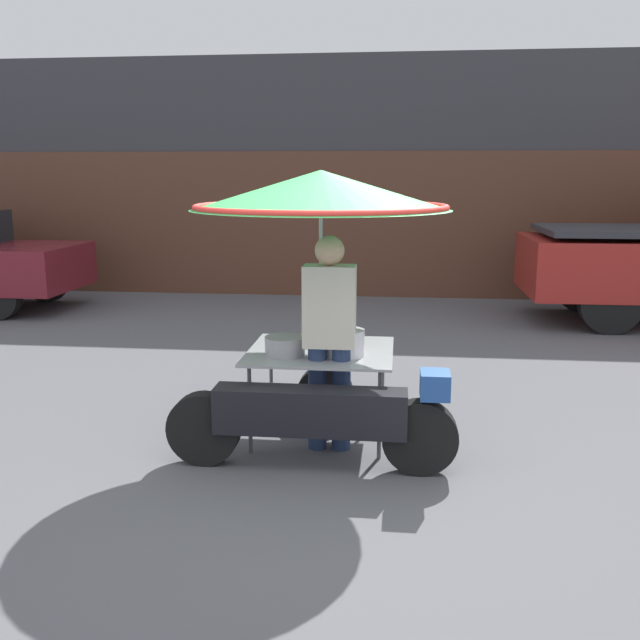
# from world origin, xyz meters

# --- Properties ---
(ground_plane) EXTENTS (36.00, 36.00, 0.00)m
(ground_plane) POSITION_xyz_m (0.00, 0.00, 0.00)
(ground_plane) COLOR #56565B
(shopfront_building) EXTENTS (28.00, 2.06, 3.93)m
(shopfront_building) POSITION_xyz_m (0.00, 8.19, 1.96)
(shopfront_building) COLOR #38383D
(shopfront_building) RESTS_ON ground
(vendor_motorcycle_cart) EXTENTS (2.06, 1.96, 2.08)m
(vendor_motorcycle_cart) POSITION_xyz_m (-0.19, 0.55, 1.65)
(vendor_motorcycle_cart) COLOR black
(vendor_motorcycle_cart) RESTS_ON ground
(vendor_person) EXTENTS (0.38, 0.22, 1.62)m
(vendor_person) POSITION_xyz_m (-0.10, 0.34, 0.90)
(vendor_person) COLOR navy
(vendor_person) RESTS_ON ground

